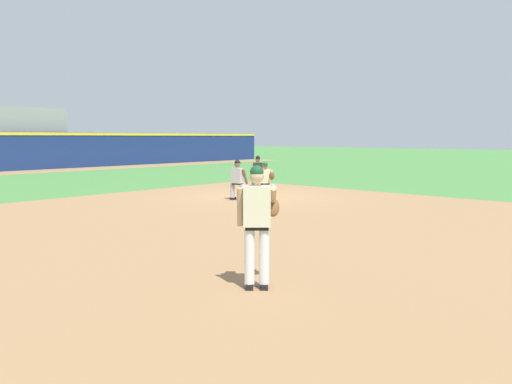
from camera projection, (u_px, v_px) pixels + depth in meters
The scene contains 10 objects.
ground_plane at pixel (255, 197), 19.01m from camera, with size 160.00×160.00×0.00m, color #47843D.
infield_dirt_patch at pixel (256, 223), 13.24m from camera, with size 18.00×18.00×0.01m, color #9E754C.
warning_track_strip at pixel (26, 172), 32.29m from camera, with size 48.00×3.20×0.01m, color #9E754C.
first_base_bag at pixel (255, 196), 19.00m from camera, with size 0.38×0.38×0.09m, color white.
baseball at pixel (261, 209), 15.58m from camera, with size 0.07×0.07×0.07m, color white.
pitcher at pixel (258, 219), 7.39m from camera, with size 0.85×0.56×1.86m.
first_baseman at pixel (266, 178), 18.84m from camera, with size 0.77×1.07×1.34m.
baserunner at pixel (237, 178), 17.88m from camera, with size 0.51×0.64×1.46m.
umpire at pixel (258, 171), 21.63m from camera, with size 0.66×0.68×1.46m.
outfield_wall at pixel (12, 150), 33.46m from camera, with size 48.00×0.54×2.60m.
Camera 1 is at (-14.02, -12.63, 2.27)m, focal length 35.00 mm.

